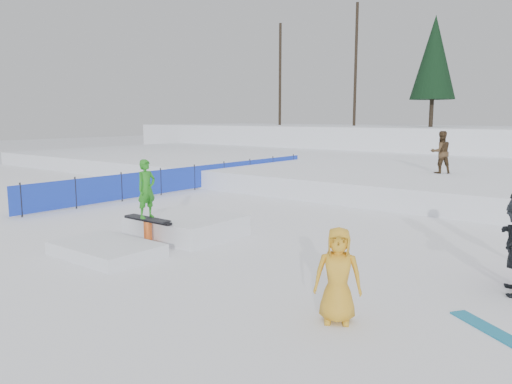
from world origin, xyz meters
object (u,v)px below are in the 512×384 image
Objects in this scene: safety_fence at (195,177)px; walker_olive at (441,152)px; spectator_yellow at (338,275)px; jib_rail_feature at (166,229)px.

walker_olive is at bearing 34.49° from safety_fence.
safety_fence is 10.40m from walker_olive.
safety_fence is 10.79× the size of spectator_yellow.
jib_rail_feature is (-2.68, -12.69, -1.37)m from walker_olive.
jib_rail_feature is (-5.91, 1.80, -0.44)m from spectator_yellow.
walker_olive is (8.52, 5.86, 1.13)m from safety_fence.
spectator_yellow is at bearing -16.91° from jib_rail_feature.
walker_olive is 1.18× the size of spectator_yellow.
safety_fence is at bearing 115.26° from spectator_yellow.
walker_olive is 0.40× the size of jib_rail_feature.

